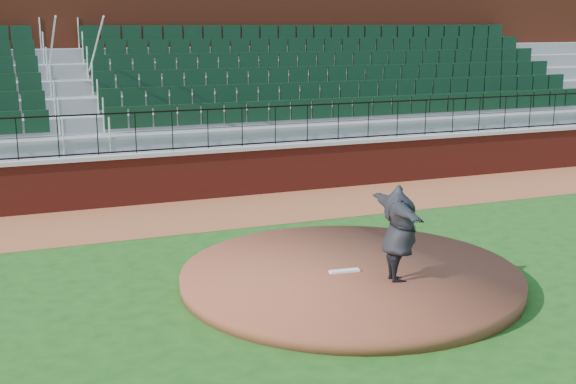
% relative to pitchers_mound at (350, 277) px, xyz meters
% --- Properties ---
extents(ground, '(90.00, 90.00, 0.00)m').
position_rel_pitchers_mound_xyz_m(ground, '(-0.44, 0.34, -0.12)').
color(ground, '#1B4B15').
rests_on(ground, ground).
extents(warning_track, '(34.00, 3.20, 0.01)m').
position_rel_pitchers_mound_xyz_m(warning_track, '(-0.44, 5.74, -0.12)').
color(warning_track, brown).
rests_on(warning_track, ground).
extents(field_wall, '(34.00, 0.35, 1.20)m').
position_rel_pitchers_mound_xyz_m(field_wall, '(-0.44, 7.34, 0.47)').
color(field_wall, maroon).
rests_on(field_wall, ground).
extents(wall_cap, '(34.00, 0.45, 0.10)m').
position_rel_pitchers_mound_xyz_m(wall_cap, '(-0.44, 7.34, 1.12)').
color(wall_cap, '#B7B7B7').
rests_on(wall_cap, field_wall).
extents(wall_railing, '(34.00, 0.05, 1.00)m').
position_rel_pitchers_mound_xyz_m(wall_railing, '(-0.44, 7.34, 1.67)').
color(wall_railing, black).
rests_on(wall_railing, wall_cap).
extents(seating_stands, '(34.00, 5.10, 4.60)m').
position_rel_pitchers_mound_xyz_m(seating_stands, '(-0.44, 10.06, 2.18)').
color(seating_stands, gray).
rests_on(seating_stands, ground).
extents(concourse_wall, '(34.00, 0.50, 5.50)m').
position_rel_pitchers_mound_xyz_m(concourse_wall, '(-0.44, 12.86, 2.62)').
color(concourse_wall, maroon).
rests_on(concourse_wall, ground).
extents(pitchers_mound, '(5.91, 5.91, 0.25)m').
position_rel_pitchers_mound_xyz_m(pitchers_mound, '(0.00, 0.00, 0.00)').
color(pitchers_mound, brown).
rests_on(pitchers_mound, ground).
extents(pitching_rubber, '(0.54, 0.19, 0.04)m').
position_rel_pitchers_mound_xyz_m(pitching_rubber, '(-0.14, -0.04, 0.14)').
color(pitching_rubber, white).
rests_on(pitching_rubber, pitchers_mound).
extents(pitcher, '(0.85, 2.07, 1.64)m').
position_rel_pitchers_mound_xyz_m(pitcher, '(0.49, -0.77, 0.94)').
color(pitcher, black).
rests_on(pitcher, pitchers_mound).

